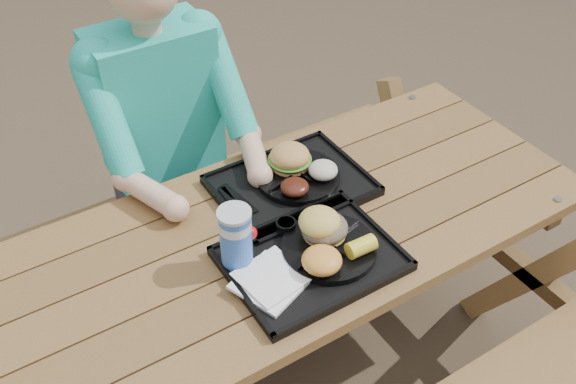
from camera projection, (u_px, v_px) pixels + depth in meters
ground at (288, 375)px, 2.33m from camera, size 60.00×60.00×0.00m
picnic_table at (288, 309)px, 2.09m from camera, size 1.80×1.49×0.75m
tray_near at (311, 260)px, 1.73m from camera, size 0.45×0.35×0.02m
tray_far at (291, 186)px, 1.96m from camera, size 0.45×0.35×0.02m
plate_near at (329, 248)px, 1.74m from camera, size 0.26×0.26×0.02m
plate_far at (298, 176)px, 1.97m from camera, size 0.26×0.26×0.02m
napkin_stack at (270, 282)px, 1.65m from camera, size 0.21×0.21×0.02m
soda_cup at (236, 239)px, 1.65m from camera, size 0.08×0.08×0.17m
condiment_bbq at (286, 226)px, 1.79m from camera, size 0.06×0.06×0.03m
condiment_mustard at (308, 218)px, 1.82m from camera, size 0.04×0.04×0.03m
sandwich at (325, 218)px, 1.72m from camera, size 0.12×0.12×0.13m
mac_cheese at (322, 260)px, 1.65m from camera, size 0.11×0.11×0.05m
corn_cob at (361, 247)px, 1.69m from camera, size 0.08×0.08×0.05m
cutlery_far at (238, 199)px, 1.90m from camera, size 0.05×0.16×0.01m
burger at (290, 151)px, 1.95m from camera, size 0.13×0.13×0.11m
baked_beans at (295, 187)px, 1.88m from camera, size 0.09×0.09×0.04m
potato_salad at (323, 170)px, 1.94m from camera, size 0.09×0.09×0.05m
diner at (167, 159)px, 2.26m from camera, size 0.48×0.84×1.28m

